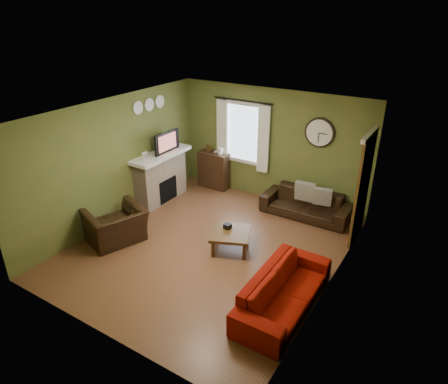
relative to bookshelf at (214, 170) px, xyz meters
The scene contains 31 objects.
floor 2.86m from the bookshelf, 58.99° to the right, with size 4.60×5.20×0.00m, color brown.
ceiling 3.54m from the bookshelf, 58.99° to the right, with size 4.60×5.20×0.00m, color white.
wall_left 2.69m from the bookshelf, 109.34° to the right, with size 0.00×5.20×2.60m, color #59632B.
wall_right 4.54m from the bookshelf, 32.77° to the right, with size 0.00×5.20×2.60m, color #59632B.
wall_back 1.69m from the bookshelf, ahead, with size 4.60×0.00×2.60m, color #59632B.
wall_front 5.29m from the bookshelf, 73.85° to the right, with size 4.60×0.00×2.60m, color #59632B.
fireplace 1.42m from the bookshelf, 117.11° to the right, with size 0.40×1.40×1.10m, color tan.
firebox 1.36m from the bookshelf, 109.89° to the right, with size 0.04×0.60×0.55m, color black.
mantel 1.56m from the bookshelf, 116.02° to the right, with size 0.58×1.60×0.08m, color white.
tv 1.55m from the bookshelf, 118.19° to the right, with size 0.60×0.08×0.35m, color black.
tv_screen 1.55m from the bookshelf, 114.90° to the right, with size 0.02×0.62×0.36m, color #994C3F.
medallion_left 2.55m from the bookshelf, 117.13° to the right, with size 0.28×0.28×0.03m, color white.
medallion_mid 2.34m from the bookshelf, 123.19° to the right, with size 0.28×0.28×0.03m, color white.
medallion_right 2.17m from the bookshelf, 132.12° to the right, with size 0.28×0.28×0.03m, color white.
window_pane 1.29m from the bookshelf, 12.34° to the left, with size 1.00×0.02×1.30m, color silver, non-canonical shape.
curtain_rod 1.96m from the bookshelf, ahead, with size 0.03×0.03×1.50m, color black.
curtain_left 1.01m from the bookshelf, 17.69° to the left, with size 0.28×0.04×1.55m, color white.
curtain_right 1.64m from the bookshelf, ahead, with size 0.28×0.04×1.55m, color white.
wall_clock 2.89m from the bookshelf, ahead, with size 0.64×0.06×0.64m, color white, non-canonical shape.
door 3.81m from the bookshelf, ahead, with size 0.05×0.90×2.10m, color brown.
bookshelf is the anchor object (origin of this frame).
book 0.51m from the bookshelf, 100.52° to the left, with size 0.17×0.23×0.02m, color #482E14.
sofa_brown 2.55m from the bookshelf, ahead, with size 1.92×0.75×0.56m, color black.
pillow_left 2.88m from the bookshelf, ahead, with size 0.38×0.11×0.38m, color gray.
pillow_right 2.47m from the bookshelf, ahead, with size 0.43×0.13×0.43m, color gray.
sofa_red 4.59m from the bookshelf, 43.42° to the right, with size 2.05×0.80×0.60m, color #800C02.
armchair 3.15m from the bookshelf, 93.94° to the right, with size 1.05×0.92×0.68m, color black.
coffee_table 2.90m from the bookshelf, 50.60° to the right, with size 0.71×0.71×0.38m, color #482E14, non-canonical shape.
tissue_box 2.75m from the bookshelf, 51.43° to the right, with size 0.12×0.12×0.09m, color black.
wine_glass_a 2.08m from the bookshelf, 108.15° to the right, with size 0.07×0.07×0.19m, color white, non-canonical shape.
wine_glass_b 2.01m from the bookshelf, 108.96° to the right, with size 0.06×0.06×0.18m, color white, non-canonical shape.
Camera 1 is at (3.65, -5.31, 4.23)m, focal length 32.00 mm.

